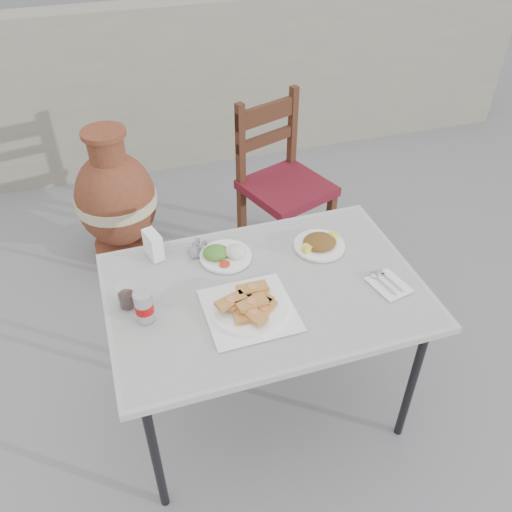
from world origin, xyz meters
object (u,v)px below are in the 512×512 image
object	(u,v)px
salad_chopped_plate	(320,243)
cafe_table	(265,297)
salad_rice_plate	(225,254)
napkin_holder	(153,245)
chair	(282,182)
pide_plate	(249,304)
cola_glass	(126,297)
terracotta_urn	(116,200)
condiment_caddy	(199,249)
soda_can	(144,306)

from	to	relation	value
salad_chopped_plate	cafe_table	bearing A→B (deg)	-149.43
salad_rice_plate	salad_chopped_plate	bearing A→B (deg)	-6.66
cafe_table	napkin_holder	size ratio (longest dim) A/B	10.55
chair	pide_plate	bearing A→B (deg)	-135.14
salad_chopped_plate	chair	distance (m)	0.94
salad_rice_plate	cola_glass	world-z (taller)	cola_glass
cola_glass	terracotta_urn	xyz separation A→B (m)	(0.03, 1.30, -0.40)
pide_plate	chair	xyz separation A→B (m)	(0.54, 1.17, -0.26)
chair	terracotta_urn	distance (m)	1.00
salad_chopped_plate	napkin_holder	size ratio (longest dim) A/B	1.87
napkin_holder	condiment_caddy	world-z (taller)	napkin_holder
pide_plate	chair	world-z (taller)	chair
salad_rice_plate	pide_plate	bearing A→B (deg)	-88.45
pide_plate	napkin_holder	size ratio (longest dim) A/B	2.85
cola_glass	terracotta_urn	size ratio (longest dim) A/B	0.11
pide_plate	terracotta_urn	world-z (taller)	terracotta_urn
salad_rice_plate	napkin_holder	distance (m)	0.30
soda_can	cola_glass	bearing A→B (deg)	121.68
cafe_table	cola_glass	distance (m)	0.54
napkin_holder	chair	bearing A→B (deg)	24.67
salad_chopped_plate	cola_glass	xyz separation A→B (m)	(-0.83, -0.12, 0.02)
condiment_caddy	terracotta_urn	distance (m)	1.17
napkin_holder	condiment_caddy	xyz separation A→B (m)	(0.18, -0.03, -0.04)
salad_rice_plate	soda_can	world-z (taller)	soda_can
cafe_table	napkin_holder	bearing A→B (deg)	139.90
pide_plate	cola_glass	xyz separation A→B (m)	(-0.43, 0.16, 0.01)
salad_rice_plate	soda_can	distance (m)	0.45
salad_chopped_plate	salad_rice_plate	bearing A→B (deg)	173.34
salad_rice_plate	napkin_holder	world-z (taller)	napkin_holder
salad_rice_plate	cola_glass	distance (m)	0.45
condiment_caddy	napkin_holder	bearing A→B (deg)	169.79
cola_glass	napkin_holder	bearing A→B (deg)	61.65
cola_glass	terracotta_urn	world-z (taller)	terracotta_urn
cafe_table	condiment_caddy	world-z (taller)	condiment_caddy
cafe_table	salad_chopped_plate	size ratio (longest dim) A/B	5.63
condiment_caddy	pide_plate	bearing A→B (deg)	-75.13
soda_can	napkin_holder	distance (m)	0.36
salad_rice_plate	cola_glass	xyz separation A→B (m)	(-0.42, -0.17, 0.02)
soda_can	cola_glass	world-z (taller)	soda_can
cola_glass	salad_chopped_plate	bearing A→B (deg)	8.24
cola_glass	napkin_holder	distance (m)	0.30
pide_plate	condiment_caddy	size ratio (longest dim) A/B	3.65
pide_plate	chair	distance (m)	1.32
soda_can	salad_chopped_plate	bearing A→B (deg)	15.24
soda_can	terracotta_urn	size ratio (longest dim) A/B	0.15
salad_rice_plate	chair	size ratio (longest dim) A/B	0.22
cola_glass	terracotta_urn	bearing A→B (deg)	88.73
cafe_table	salad_rice_plate	world-z (taller)	salad_rice_plate
cafe_table	salad_chopped_plate	distance (m)	0.36
chair	cola_glass	bearing A→B (deg)	-154.20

